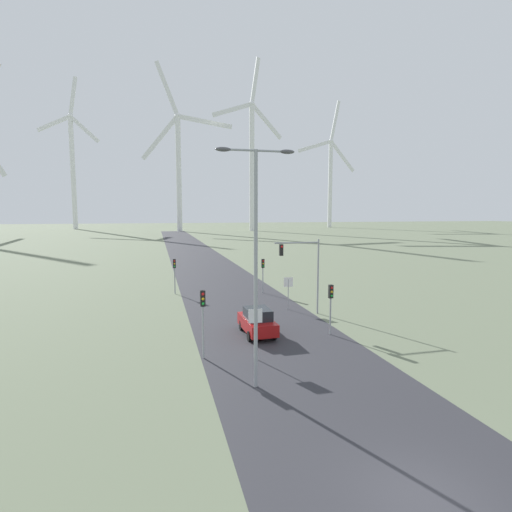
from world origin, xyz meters
TOP-DOWN VIEW (x-y plane):
  - ground_plane at (0.00, 0.00)m, footprint 600.00×600.00m
  - road_surface at (0.00, 48.00)m, footprint 10.00×240.00m
  - streetlamp at (-2.87, 8.46)m, footprint 3.64×0.32m
  - stop_sign_near at (-2.02, 11.96)m, footprint 0.81×0.07m
  - stop_sign_far at (3.47, 22.42)m, footprint 0.81×0.07m
  - traffic_light_post_near_left at (-4.85, 12.76)m, footprint 0.28×0.33m
  - traffic_light_post_near_right at (3.99, 15.11)m, footprint 0.28×0.33m
  - traffic_light_post_mid_left at (-5.55, 31.47)m, footprint 0.28×0.34m
  - traffic_light_post_mid_right at (3.21, 29.69)m, footprint 0.28×0.34m
  - traffic_light_mast_overhead at (4.12, 20.57)m, footprint 3.76×0.35m
  - car_approaching at (-0.80, 16.28)m, footprint 1.91×4.15m
  - wind_turbine_left at (-45.21, 201.94)m, footprint 29.79×12.54m
  - wind_turbine_center at (2.86, 165.30)m, footprint 37.96×4.51m
  - wind_turbine_right at (34.42, 163.88)m, footprint 33.53×11.83m
  - wind_turbine_far_right at (84.77, 192.43)m, footprint 36.80×10.14m

SIDE VIEW (x-z plane):
  - ground_plane at x=0.00m, z-range 0.00..0.00m
  - road_surface at x=0.00m, z-range 0.00..0.01m
  - car_approaching at x=-0.80m, z-range 0.00..1.83m
  - stop_sign_far at x=3.47m, z-range 0.56..3.33m
  - stop_sign_near at x=-2.02m, z-range 0.58..3.47m
  - traffic_light_post_near_right at x=3.99m, z-range 0.80..4.22m
  - traffic_light_post_mid_right at x=3.21m, z-range 0.82..4.34m
  - traffic_light_post_mid_left at x=-5.55m, z-range 0.83..4.39m
  - traffic_light_post_near_left at x=-4.85m, z-range 0.91..4.83m
  - traffic_light_mast_overhead at x=4.12m, z-range 1.23..7.32m
  - streetlamp at x=-2.87m, z-range 1.34..12.42m
  - wind_turbine_far_right at x=84.77m, z-range -5.00..62.41m
  - wind_turbine_center at x=2.86m, z-range -4.89..65.05m
  - wind_turbine_left at x=-45.21m, z-range -3.68..68.00m
  - wind_turbine_right at x=34.42m, z-range -4.27..70.33m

